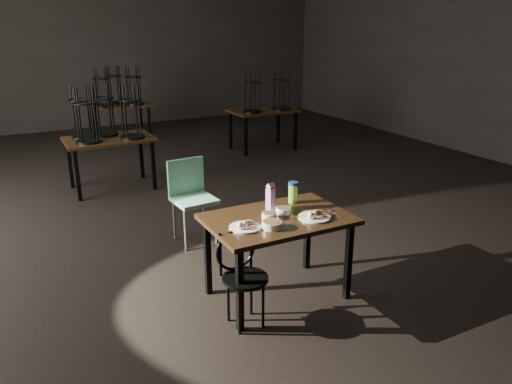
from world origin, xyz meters
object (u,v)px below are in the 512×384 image
juice_carton (271,197)px  school_chair (191,193)px  water_bottle (293,192)px  bentwood_chair (242,270)px  main_table (278,226)px

juice_carton → school_chair: 1.37m
juice_carton → water_bottle: size_ratio=1.25×
water_bottle → bentwood_chair: (-0.74, -0.44, -0.40)m
bentwood_chair → juice_carton: bearing=37.0°
main_table → juice_carton: juice_carton is taller
main_table → bentwood_chair: bentwood_chair is taller
water_bottle → bentwood_chair: water_bottle is taller
water_bottle → school_chair: bearing=112.7°
juice_carton → bentwood_chair: juice_carton is taller
school_chair → juice_carton: bearing=-83.5°
main_table → water_bottle: 0.42m
main_table → juice_carton: 0.26m
main_table → school_chair: school_chair is taller
school_chair → bentwood_chair: bearing=-101.9°
main_table → juice_carton: (0.03, 0.18, 0.19)m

